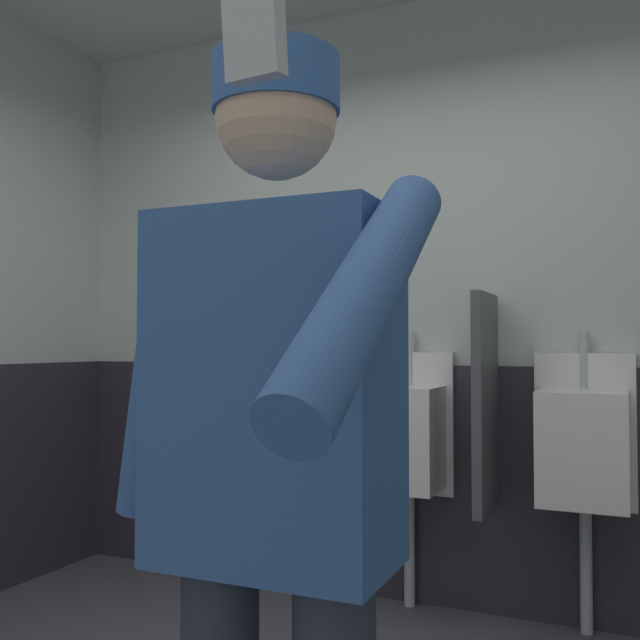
# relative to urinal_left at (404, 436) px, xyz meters

# --- Properties ---
(wall_back) EXTENTS (4.35, 0.12, 2.82)m
(wall_back) POSITION_rel_urinal_left_xyz_m (-0.00, 0.22, 0.63)
(wall_back) COLOR silver
(wall_back) RESTS_ON ground_plane
(wainscot_band_back) EXTENTS (3.75, 0.03, 1.09)m
(wainscot_band_back) POSITION_rel_urinal_left_xyz_m (-0.00, 0.14, -0.23)
(wainscot_band_back) COLOR #2D2833
(wainscot_band_back) RESTS_ON ground_plane
(urinal_left) EXTENTS (0.40, 0.34, 1.24)m
(urinal_left) POSITION_rel_urinal_left_xyz_m (0.00, 0.00, 0.00)
(urinal_left) COLOR white
(urinal_left) RESTS_ON ground_plane
(urinal_middle) EXTENTS (0.40, 0.34, 1.24)m
(urinal_middle) POSITION_rel_urinal_left_xyz_m (0.75, 0.00, 0.00)
(urinal_middle) COLOR white
(urinal_middle) RESTS_ON ground_plane
(privacy_divider_panel) EXTENTS (0.04, 0.40, 0.90)m
(privacy_divider_panel) POSITION_rel_urinal_left_xyz_m (0.38, -0.07, 0.17)
(privacy_divider_panel) COLOR #4C4C51
(person) EXTENTS (0.63, 0.60, 1.69)m
(person) POSITION_rel_urinal_left_xyz_m (0.35, -1.94, 0.21)
(person) COLOR #2D3342
(person) RESTS_ON ground_plane
(cell_phone) EXTENTS (0.06, 0.04, 0.11)m
(cell_phone) POSITION_rel_urinal_left_xyz_m (0.59, -2.44, 0.72)
(cell_phone) COLOR silver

